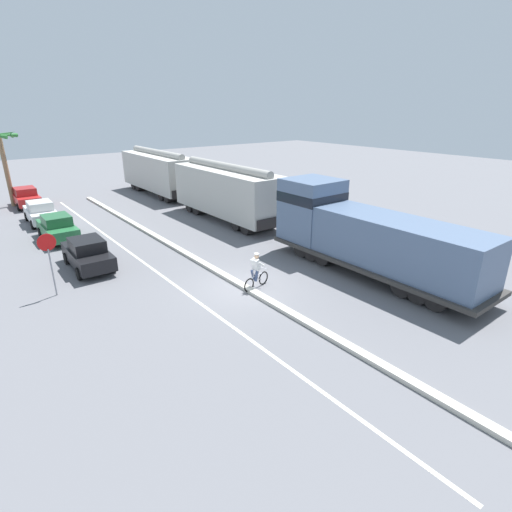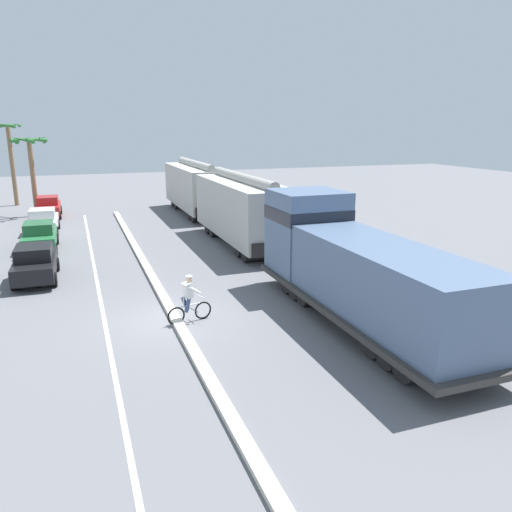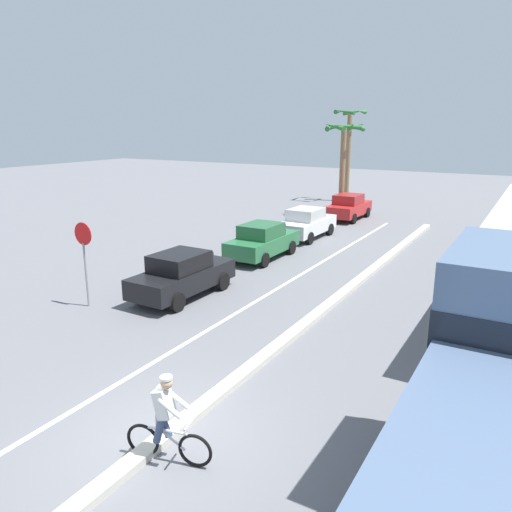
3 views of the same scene
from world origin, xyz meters
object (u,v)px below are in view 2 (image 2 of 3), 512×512
parked_car_green (40,236)px  parked_car_white (43,221)px  parked_car_black (35,263)px  cyclist (189,300)px  palm_tree_near (10,148)px  hopper_car_middle (196,187)px  parked_car_red (48,207)px  palm_tree_far (31,155)px  hopper_car_lead (242,210)px  locomotive (350,269)px

parked_car_green → parked_car_white: size_ratio=0.99×
parked_car_black → cyclist: 9.09m
palm_tree_near → parked_car_green: bearing=-81.4°
hopper_car_middle → parked_car_black: size_ratio=2.50×
parked_car_red → cyclist: bearing=-77.5°
parked_car_white → palm_tree_near: bearing=101.5°
hopper_car_middle → parked_car_green: bearing=-140.9°
palm_tree_far → hopper_car_lead: bearing=-50.9°
hopper_car_lead → palm_tree_near: palm_tree_near is taller
parked_car_red → palm_tree_far: palm_tree_far is taller
cyclist → hopper_car_middle: bearing=75.9°
parked_car_green → palm_tree_near: palm_tree_near is taller
parked_car_black → parked_car_white: bearing=90.6°
parked_car_red → locomotive: bearing=-66.9°
palm_tree_near → parked_car_black: bearing=-83.3°
locomotive → parked_car_green: size_ratio=2.76×
palm_tree_near → palm_tree_far: size_ratio=1.16×
parked_car_red → hopper_car_lead: bearing=-51.3°
parked_car_green → parked_car_red: (0.08, 11.20, 0.00)m
parked_car_white → palm_tree_near: (-2.79, 13.75, 4.17)m
locomotive → parked_car_white: 22.56m
palm_tree_far → parked_car_black: bearing=-87.1°
hopper_car_lead → parked_car_green: bearing=167.0°
hopper_car_lead → parked_car_white: 13.45m
hopper_car_middle → parked_car_red: bearing=168.8°
cyclist → palm_tree_near: (-8.30, 31.92, 4.17)m
locomotive → parked_car_red: (-11.04, 25.94, -0.98)m
locomotive → parked_car_red: size_ratio=2.76×
cyclist → palm_tree_near: size_ratio=0.24×
locomotive → palm_tree_far: (-11.92, 26.82, 2.84)m
hopper_car_lead → palm_tree_near: bearing=123.3°
hopper_car_lead → hopper_car_middle: (0.00, 11.60, 0.00)m
locomotive → parked_car_red: locomotive is taller
parked_car_green → parked_car_white: same height
parked_car_green → palm_tree_far: (-0.81, 12.09, 3.82)m
hopper_car_middle → parked_car_black: bearing=-126.3°
hopper_car_lead → palm_tree_far: bearing=129.1°
hopper_car_middle → palm_tree_far: palm_tree_far is taller
hopper_car_lead → palm_tree_far: 19.07m
parked_car_black → locomotive: bearing=-38.4°
parked_car_black → parked_car_green: 5.99m
hopper_car_lead → parked_car_green: size_ratio=2.52×
hopper_car_middle → palm_tree_far: (-11.92, 3.06, 2.56)m
parked_car_black → palm_tree_near: (-2.91, 24.61, 4.17)m
parked_car_black → parked_car_white: 10.86m
parked_car_red → cyclist: size_ratio=2.46×
parked_car_white → cyclist: 18.99m
hopper_car_middle → palm_tree_near: bearing=145.4°
locomotive → palm_tree_far: bearing=114.0°
palm_tree_far → parked_car_green: bearing=-86.2°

